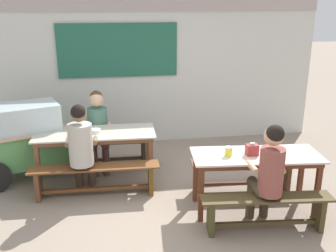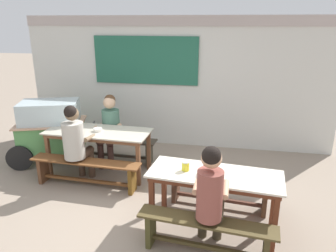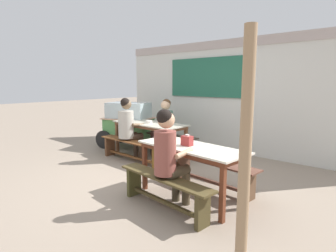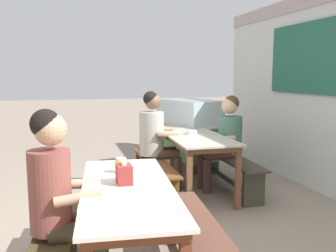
% 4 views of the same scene
% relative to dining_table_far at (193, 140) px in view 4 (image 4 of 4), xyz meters
% --- Properties ---
extents(ground_plane, '(40.00, 40.00, 0.00)m').
position_rel_dining_table_far_xyz_m(ground_plane, '(1.04, -1.01, -0.69)').
color(ground_plane, gray).
extents(dining_table_far, '(1.77, 0.76, 0.76)m').
position_rel_dining_table_far_xyz_m(dining_table_far, '(0.00, 0.00, 0.00)').
color(dining_table_far, beige).
rests_on(dining_table_far, ground_plane).
extents(dining_table_near, '(1.66, 0.78, 0.76)m').
position_rel_dining_table_far_xyz_m(dining_table_near, '(2.00, -1.20, -0.01)').
color(dining_table_near, beige).
rests_on(dining_table_near, ground_plane).
extents(bench_far_back, '(1.71, 0.37, 0.44)m').
position_rel_dining_table_far_xyz_m(bench_far_back, '(0.02, 0.52, -0.38)').
color(bench_far_back, '#40382D').
rests_on(bench_far_back, ground_plane).
extents(bench_far_front, '(1.77, 0.34, 0.44)m').
position_rel_dining_table_far_xyz_m(bench_far_front, '(-0.02, -0.52, -0.39)').
color(bench_far_front, brown).
rests_on(bench_far_front, ground_plane).
extents(bench_near_back, '(1.51, 0.45, 0.44)m').
position_rel_dining_table_far_xyz_m(bench_near_back, '(2.05, -0.69, -0.39)').
color(bench_near_back, brown).
rests_on(bench_near_back, ground_plane).
extents(food_cart, '(1.65, 1.17, 1.14)m').
position_rel_dining_table_far_xyz_m(food_cart, '(-1.06, 0.31, -0.04)').
color(food_cart, '#569952').
rests_on(food_cart, ground_plane).
extents(person_near_front, '(0.40, 0.52, 1.32)m').
position_rel_dining_table_far_xyz_m(person_near_front, '(1.97, -1.65, 0.06)').
color(person_near_front, '#4A3E2B').
rests_on(person_near_front, ground_plane).
extents(person_left_back_turned, '(0.44, 0.55, 1.32)m').
position_rel_dining_table_far_xyz_m(person_left_back_turned, '(-0.18, -0.45, 0.06)').
color(person_left_back_turned, '#4B3628').
rests_on(person_left_back_turned, ground_plane).
extents(person_center_facing, '(0.43, 0.58, 1.26)m').
position_rel_dining_table_far_xyz_m(person_center_facing, '(0.03, 0.44, 0.04)').
color(person_center_facing, '#4A312B').
rests_on(person_center_facing, ground_plane).
extents(tissue_box, '(0.15, 0.11, 0.16)m').
position_rel_dining_table_far_xyz_m(tissue_box, '(1.94, -1.21, 0.15)').
color(tissue_box, '#9A312F').
rests_on(tissue_box, dining_table_near).
extents(condiment_jar, '(0.09, 0.09, 0.12)m').
position_rel_dining_table_far_xyz_m(condiment_jar, '(1.64, -1.19, 0.14)').
color(condiment_jar, yellow).
rests_on(condiment_jar, dining_table_near).
extents(soup_bowl, '(0.15, 0.15, 0.05)m').
position_rel_dining_table_far_xyz_m(soup_bowl, '(0.01, -0.02, 0.10)').
color(soup_bowl, silver).
rests_on(soup_bowl, dining_table_far).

